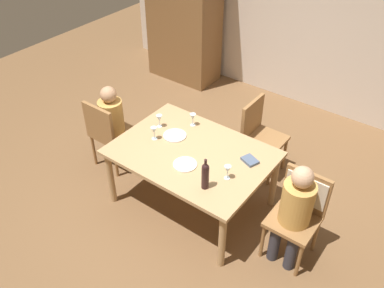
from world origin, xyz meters
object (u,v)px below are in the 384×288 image
object	(u,v)px
wine_glass_centre	(154,131)
wine_glass_near_right	(228,170)
chair_left_end	(108,131)
wine_glass_far	(193,117)
dinner_plate_guest_left	(175,135)
chair_right_end	(301,203)
wine_glass_near_left	(159,119)
person_man_bearded	(114,120)
armoire_cabinet	(184,12)
wine_bottle_tall_green	(205,175)
chair_far_right	(259,132)
dinner_plate_host	(185,164)
person_woman_host	(295,209)
dining_table	(192,157)

from	to	relation	value
wine_glass_centre	wine_glass_near_right	world-z (taller)	same
chair_left_end	wine_glass_far	world-z (taller)	chair_left_end
dinner_plate_guest_left	wine_glass_far	bearing A→B (deg)	83.12
chair_right_end	wine_glass_near_left	world-z (taller)	chair_right_end
chair_left_end	person_man_bearded	distance (m)	0.15
wine_glass_near_left	dinner_plate_guest_left	size ratio (longest dim) A/B	0.59
wine_glass_near_left	armoire_cabinet	bearing A→B (deg)	121.51
dinner_plate_guest_left	wine_glass_near_right	bearing A→B (deg)	-15.61
armoire_cabinet	chair_right_end	distance (m)	3.82
armoire_cabinet	wine_glass_centre	xyz separation A→B (m)	(1.44, -2.39, -0.27)
armoire_cabinet	wine_glass_near_right	distance (m)	3.45
chair_left_end	wine_glass_near_right	bearing A→B (deg)	-1.21
chair_left_end	wine_bottle_tall_green	size ratio (longest dim) A/B	2.78
chair_far_right	dinner_plate_guest_left	bearing A→B (deg)	-34.35
dinner_plate_host	dinner_plate_guest_left	bearing A→B (deg)	140.40
wine_glass_near_right	dinner_plate_guest_left	bearing A→B (deg)	164.39
chair_right_end	dinner_plate_host	bearing A→B (deg)	16.73
armoire_cabinet	wine_glass_far	bearing A→B (deg)	-50.18
chair_far_right	person_woman_host	distance (m)	1.34
wine_glass_near_right	armoire_cabinet	bearing A→B (deg)	134.45
wine_glass_near_right	dinner_plate_guest_left	xyz separation A→B (m)	(-0.82, 0.23, -0.10)
chair_left_end	wine_glass_centre	distance (m)	0.78
wine_glass_far	dinner_plate_host	size ratio (longest dim) A/B	0.62
armoire_cabinet	wine_glass_centre	bearing A→B (deg)	-58.91
wine_glass_near_right	dinner_plate_host	size ratio (longest dim) A/B	0.62
chair_far_right	wine_glass_centre	world-z (taller)	chair_far_right
chair_far_right	wine_glass_near_right	bearing A→B (deg)	12.31
chair_left_end	wine_glass_near_left	distance (m)	0.73
chair_far_right	wine_bottle_tall_green	distance (m)	1.36
dining_table	chair_right_end	bearing A→B (deg)	6.00
person_woman_host	person_man_bearded	size ratio (longest dim) A/B	1.03
chair_left_end	chair_far_right	distance (m)	1.79
person_man_bearded	chair_left_end	bearing A→B (deg)	-90.00
dining_table	person_woman_host	xyz separation A→B (m)	(1.18, -0.03, -0.01)
wine_bottle_tall_green	person_man_bearded	bearing A→B (deg)	166.71
chair_right_end	dinner_plate_host	distance (m)	1.16
wine_glass_centre	wine_glass_far	xyz separation A→B (m)	(0.18, 0.45, 0.00)
person_woman_host	dinner_plate_host	world-z (taller)	person_woman_host
wine_bottle_tall_green	wine_glass_far	xyz separation A→B (m)	(-0.69, 0.74, -0.04)
armoire_cabinet	dinner_plate_host	bearing A→B (deg)	-52.23
chair_far_right	dinner_plate_host	size ratio (longest dim) A/B	3.85
armoire_cabinet	person_man_bearded	size ratio (longest dim) A/B	2.02
chair_far_right	dinner_plate_host	xyz separation A→B (m)	(-0.20, -1.17, 0.20)
wine_glass_centre	wine_glass_near_right	xyz separation A→B (m)	(0.96, -0.06, 0.00)
wine_glass_centre	dinner_plate_guest_left	size ratio (longest dim) A/B	0.59
dining_table	wine_glass_far	distance (m)	0.51
chair_right_end	dinner_plate_guest_left	world-z (taller)	chair_right_end
dining_table	dinner_plate_guest_left	xyz separation A→B (m)	(-0.31, 0.11, 0.08)
wine_glass_near_right	dinner_plate_host	world-z (taller)	wine_glass_near_right
chair_left_end	chair_right_end	bearing A→B (deg)	5.12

